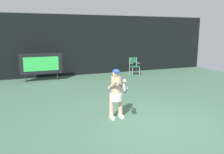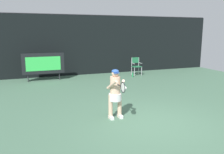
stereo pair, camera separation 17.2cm
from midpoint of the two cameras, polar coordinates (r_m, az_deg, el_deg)
name	(u,v)px [view 2 (the right image)]	position (r m, az deg, el deg)	size (l,w,h in m)	color
ground	(157,126)	(6.88, 11.60, -11.80)	(18.00, 22.00, 0.03)	#446851
backdrop_screen	(83,45)	(14.46, -6.76, 7.71)	(18.00, 0.12, 3.66)	black
scoreboard	(43,64)	(13.05, -16.13, 3.19)	(2.20, 0.21, 1.50)	black
umpire_chair	(136,65)	(14.37, 6.29, 2.93)	(0.52, 0.44, 1.08)	#B7B7BC
water_bottle	(133,75)	(13.79, 5.41, 0.51)	(0.07, 0.07, 0.27)	#21924C
tennis_player	(115,92)	(7.09, 1.51, -3.58)	(0.53, 0.60, 1.53)	white
tennis_racket	(123,87)	(6.58, 3.36, -2.52)	(0.03, 0.60, 0.31)	black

